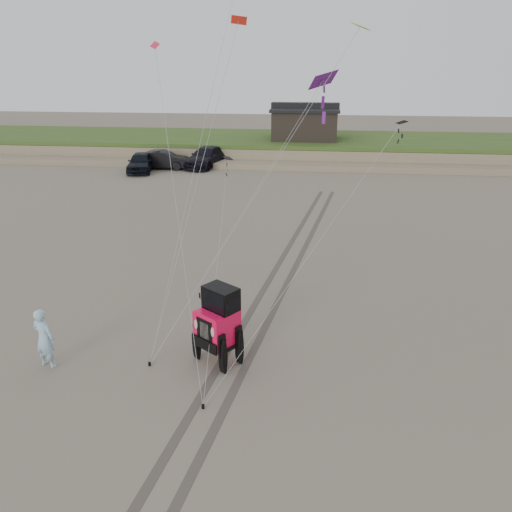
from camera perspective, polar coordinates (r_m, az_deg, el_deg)
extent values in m
plane|color=#6B6054|center=(15.24, -6.57, -13.05)|extent=(160.00, 160.00, 0.00)
cube|color=#7A6B54|center=(50.93, 3.22, 12.29)|extent=(160.00, 12.00, 1.40)
cube|color=#2D4719|center=(50.81, 3.24, 13.23)|extent=(160.00, 12.00, 0.35)
cube|color=#7A6B54|center=(44.62, 2.64, 10.44)|extent=(160.00, 3.50, 0.50)
cube|color=black|center=(49.55, 5.58, 14.69)|extent=(6.00, 5.00, 2.60)
cube|color=black|center=(49.41, 5.64, 16.33)|extent=(6.40, 5.40, 0.25)
cube|color=black|center=(49.38, 5.66, 16.76)|extent=(6.40, 1.20, 0.50)
imported|color=black|center=(43.58, -13.02, 10.42)|extent=(2.63, 4.96, 1.61)
imported|color=black|center=(44.44, -10.58, 10.77)|extent=(4.79, 1.81, 1.56)
imported|color=black|center=(44.86, -5.67, 11.18)|extent=(3.66, 6.14, 1.67)
imported|color=#89BAD4|center=(16.18, -23.06, -8.63)|extent=(0.79, 0.62, 1.91)
cube|color=black|center=(20.33, -3.24, 11.11)|extent=(0.43, 0.51, 0.20)
cube|color=red|center=(21.14, -11.48, 22.55)|extent=(0.47, 0.42, 0.31)
cube|color=red|center=(21.44, -1.96, 25.34)|extent=(0.67, 0.38, 0.36)
cube|color=#62177F|center=(21.02, 7.70, 19.33)|extent=(1.19, 1.26, 0.78)
cube|color=#77D024|center=(18.49, 11.87, 24.29)|extent=(0.74, 0.95, 0.25)
cube|color=black|center=(16.54, 16.34, 14.45)|extent=(0.44, 0.49, 0.19)
cylinder|color=black|center=(15.73, -12.07, -11.97)|extent=(0.08, 0.08, 0.12)
cylinder|color=black|center=(13.84, -6.08, -16.73)|extent=(0.08, 0.08, 0.12)
cube|color=#4C443D|center=(22.01, 2.18, -1.66)|extent=(4.42, 29.74, 0.01)
cube|color=#4C443D|center=(21.96, 4.26, -1.75)|extent=(4.42, 29.74, 0.01)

